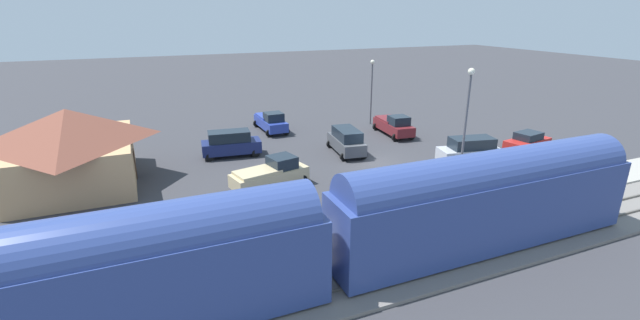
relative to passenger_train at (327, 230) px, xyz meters
name	(u,v)px	position (x,y,z in m)	size (l,w,h in m)	color
ground_plane	(375,162)	(14.00, -10.56, -2.86)	(200.00, 200.00, 0.00)	#38383D
railway_track	(504,239)	(0.00, -10.56, -2.76)	(4.80, 70.00, 0.30)	slate
platform	(455,209)	(4.00, -10.56, -2.71)	(3.20, 46.00, 0.30)	#A8A399
passenger_train	(327,230)	(0.00, 0.00, 0.00)	(2.93, 34.88, 4.98)	#33478C
station_building	(72,146)	(18.00, 11.44, 0.02)	(10.42, 8.44, 5.52)	tan
pedestrian_on_platform	(420,196)	(4.33, -8.06, -1.58)	(0.36, 0.36, 1.71)	brown
suv_charcoal	(346,141)	(16.97, -9.40, -1.71)	(5.10, 2.84, 2.22)	#47494F
suv_silver	(470,150)	(10.58, -17.32, -1.71)	(2.90, 5.19, 2.22)	silver
suv_navy	(231,143)	(20.12, 0.01, -1.71)	(2.48, 5.08, 2.22)	navy
pickup_maroon	(394,125)	(20.36, -16.36, -1.83)	(5.55, 2.83, 2.14)	maroon
sedan_red	(527,142)	(11.24, -24.36, -1.98)	(2.60, 4.75, 1.74)	red
pickup_blue	(271,122)	(26.57, -5.50, -1.83)	(5.46, 2.62, 2.14)	#283D9E
pickup_tan	(271,174)	(12.08, -1.11, -1.83)	(3.13, 5.70, 2.14)	#C6B284
light_pole_near_platform	(466,116)	(6.80, -13.12, 2.34)	(0.44, 0.44, 8.34)	#515156
light_pole_lot_center	(372,84)	(25.21, -16.42, 1.57)	(0.44, 0.44, 6.93)	#515156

